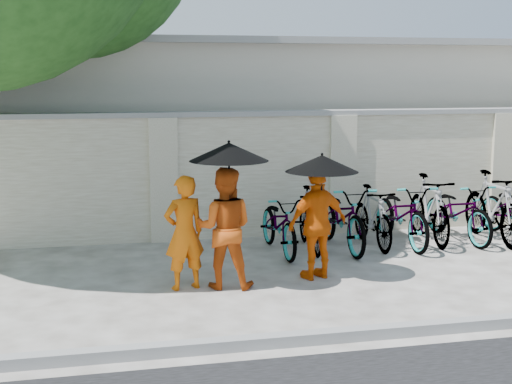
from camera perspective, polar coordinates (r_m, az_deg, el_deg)
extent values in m
plane|color=beige|center=(8.89, 1.09, -8.11)|extent=(80.00, 80.00, 0.00)
cube|color=gray|center=(7.32, 4.31, -11.55)|extent=(40.00, 0.16, 0.12)
cube|color=silver|center=(11.95, 2.13, 1.35)|extent=(20.00, 0.30, 2.00)
cube|color=#B5AF9E|center=(15.79, 2.15, 5.51)|extent=(14.00, 6.00, 3.20)
imported|color=#CC5909|center=(8.94, -5.76, -3.25)|extent=(0.60, 0.48, 1.45)
imported|color=#BD470E|center=(8.96, -2.55, -2.88)|extent=(0.88, 0.76, 1.54)
cylinder|color=black|center=(8.79, -2.16, 0.43)|extent=(0.02, 0.02, 0.87)
cone|color=black|center=(8.74, -2.18, 3.24)|extent=(0.98, 0.98, 0.23)
imported|color=#DD5608|center=(9.38, 4.95, -2.52)|extent=(0.94, 0.60, 1.48)
cylinder|color=black|center=(9.23, 5.26, 0.12)|extent=(0.02, 0.02, 0.70)
cone|color=black|center=(9.18, 5.29, 2.29)|extent=(0.95, 0.95, 0.22)
imported|color=#9C9BB1|center=(10.74, 1.89, -2.55)|extent=(0.65, 1.73, 0.90)
imported|color=#9C9BB1|center=(10.94, 4.37, -2.19)|extent=(0.59, 1.64, 0.96)
imported|color=#9C9BB1|center=(11.06, 6.92, -1.98)|extent=(0.71, 1.93, 1.01)
imported|color=#9C9BB1|center=(11.26, 9.31, -1.98)|extent=(0.47, 1.59, 0.95)
imported|color=#9C9BB1|center=(11.47, 11.61, -1.72)|extent=(0.68, 1.90, 1.00)
imported|color=#9C9BB1|center=(11.77, 13.67, -1.32)|extent=(0.69, 1.83, 1.08)
imported|color=#9C9BB1|center=(11.98, 15.89, -1.50)|extent=(0.83, 1.89, 0.96)
imported|color=#9C9BB1|center=(12.05, 18.48, -1.16)|extent=(0.59, 1.90, 1.13)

